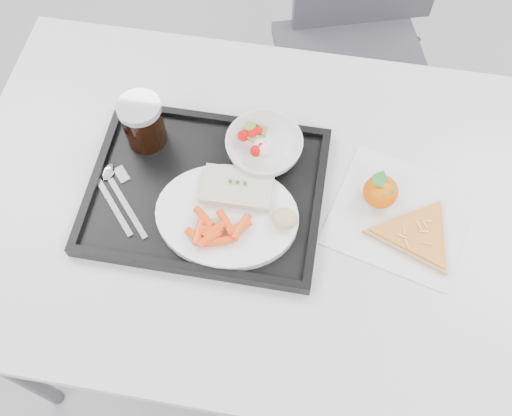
{
  "coord_description": "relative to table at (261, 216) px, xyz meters",
  "views": [
    {
      "loc": [
        0.08,
        -0.23,
        1.72
      ],
      "look_at": [
        -0.01,
        0.27,
        0.77
      ],
      "focal_mm": 40.0,
      "sensor_mm": 36.0,
      "label": 1
    }
  ],
  "objects": [
    {
      "name": "room",
      "position": [
        0.0,
        -0.3,
        0.72
      ],
      "size": [
        6.04,
        7.04,
        2.84
      ],
      "color": "gray",
      "rests_on": "ground"
    },
    {
      "name": "tangerine",
      "position": [
        0.22,
        0.04,
        0.1
      ],
      "size": [
        0.07,
        0.07,
        0.07
      ],
      "color": "orange",
      "rests_on": "napkin"
    },
    {
      "name": "dinner_plate",
      "position": [
        -0.06,
        -0.06,
        0.09
      ],
      "size": [
        0.27,
        0.27,
        0.02
      ],
      "color": "white",
      "rests_on": "tray"
    },
    {
      "name": "bread_roll",
      "position": [
        0.05,
        -0.06,
        0.12
      ],
      "size": [
        0.05,
        0.05,
        0.03
      ],
      "color": "tan",
      "rests_on": "dinner_plate"
    },
    {
      "name": "chair",
      "position": [
        0.17,
        0.71,
        -0.15
      ],
      "size": [
        0.53,
        0.53,
        0.93
      ],
      "color": "#38383F",
      "rests_on": "ground"
    },
    {
      "name": "pizza_slice",
      "position": [
        0.3,
        -0.03,
        0.08
      ],
      "size": [
        0.22,
        0.22,
        0.02
      ],
      "color": "tan",
      "rests_on": "napkin"
    },
    {
      "name": "cutlery",
      "position": [
        -0.28,
        -0.04,
        0.08
      ],
      "size": [
        0.14,
        0.15,
        0.01
      ],
      "color": "silver",
      "rests_on": "tray"
    },
    {
      "name": "fish_fillet",
      "position": [
        -0.05,
        -0.0,
        0.11
      ],
      "size": [
        0.13,
        0.08,
        0.03
      ],
      "color": "beige",
      "rests_on": "dinner_plate"
    },
    {
      "name": "tray",
      "position": [
        -0.11,
        -0.0,
        0.08
      ],
      "size": [
        0.45,
        0.35,
        0.03
      ],
      "color": "black",
      "rests_on": "table"
    },
    {
      "name": "carrot_pile",
      "position": [
        -0.06,
        -0.1,
        0.11
      ],
      "size": [
        0.12,
        0.09,
        0.02
      ],
      "color": "#F94611",
      "rests_on": "dinner_plate"
    },
    {
      "name": "salad_bowl",
      "position": [
        -0.01,
        0.1,
        0.11
      ],
      "size": [
        0.15,
        0.15,
        0.05
      ],
      "color": "white",
      "rests_on": "tray"
    },
    {
      "name": "table",
      "position": [
        0.0,
        0.0,
        0.0
      ],
      "size": [
        1.2,
        0.8,
        0.75
      ],
      "color": "#B5B5B8",
      "rests_on": "ground"
    },
    {
      "name": "cola_glass",
      "position": [
        -0.25,
        0.09,
        0.14
      ],
      "size": [
        0.08,
        0.08,
        0.11
      ],
      "color": "black",
      "rests_on": "tray"
    },
    {
      "name": "napkin",
      "position": [
        0.27,
        0.01,
        0.07
      ],
      "size": [
        0.3,
        0.29,
        0.0
      ],
      "color": "silver",
      "rests_on": "table"
    },
    {
      "name": "salad_contents",
      "position": [
        -0.02,
        0.1,
        0.12
      ],
      "size": [
        0.08,
        0.08,
        0.03
      ],
      "color": "#CA0505",
      "rests_on": "salad_bowl"
    }
  ]
}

